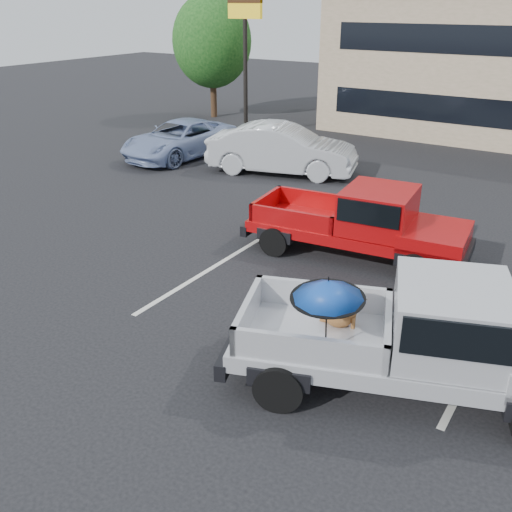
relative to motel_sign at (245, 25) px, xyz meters
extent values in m
plane|color=black|center=(10.00, -14.00, -4.65)|extent=(90.00, 90.00, 0.00)
cube|color=silver|center=(7.00, -12.00, -4.65)|extent=(0.12, 5.00, 0.01)
cube|color=silver|center=(13.00, -12.00, -4.65)|extent=(0.12, 5.00, 0.01)
cylinder|color=black|center=(0.00, 0.00, -1.65)|extent=(0.18, 0.18, 6.00)
cube|color=yellow|center=(0.00, 0.00, 0.75)|extent=(1.60, 0.18, 1.00)
cylinder|color=#332114|center=(-4.00, 3.00, -3.44)|extent=(0.32, 0.32, 2.42)
ellipsoid|color=#124014|center=(-4.00, 3.00, -0.91)|extent=(3.96, 3.96, 4.55)
cylinder|color=black|center=(10.79, -15.34, -4.27)|extent=(0.81, 0.52, 0.76)
cylinder|color=black|center=(10.17, -13.60, -4.27)|extent=(0.81, 0.52, 0.76)
cube|color=#BBBCC2|center=(12.22, -13.85, -3.98)|extent=(5.72, 3.63, 0.28)
cube|color=black|center=(9.64, -14.77, -4.15)|extent=(0.83, 1.91, 0.28)
cube|color=#BBBCC2|center=(12.74, -13.66, -3.30)|extent=(2.17, 2.29, 1.05)
cube|color=black|center=(12.74, -13.66, -3.10)|extent=(2.07, 2.33, 0.55)
cube|color=black|center=(10.86, -14.34, -3.92)|extent=(2.79, 2.51, 0.10)
cube|color=#BBBCC2|center=(10.57, -13.52, -3.62)|extent=(2.20, 0.87, 0.50)
cube|color=#BBBCC2|center=(11.15, -15.15, -3.62)|extent=(2.20, 0.87, 0.50)
cube|color=#BBBCC2|center=(9.82, -14.71, -3.62)|extent=(0.72, 1.77, 0.50)
cube|color=#BBBCC2|center=(11.89, -13.96, -3.62)|extent=(0.72, 1.77, 0.50)
ellipsoid|color=brown|center=(11.04, -13.88, -3.72)|extent=(0.56, 0.51, 0.30)
cylinder|color=brown|center=(11.30, -13.86, -3.76)|extent=(0.07, 0.07, 0.23)
cylinder|color=brown|center=(11.24, -13.72, -3.76)|extent=(0.07, 0.07, 0.23)
ellipsoid|color=brown|center=(11.19, -13.82, -3.53)|extent=(0.36, 0.34, 0.41)
cylinder|color=red|center=(11.21, -13.82, -3.40)|extent=(0.20, 0.20, 0.04)
sphere|color=brown|center=(11.27, -13.79, -3.30)|extent=(0.22, 0.22, 0.22)
cone|color=black|center=(11.39, -13.75, -3.32)|extent=(0.18, 0.15, 0.10)
cone|color=black|center=(11.27, -13.85, -3.19)|extent=(0.08, 0.08, 0.11)
cone|color=black|center=(11.23, -13.75, -3.19)|extent=(0.08, 0.08, 0.11)
cylinder|color=brown|center=(10.88, -13.93, -3.81)|extent=(0.27, 0.05, 0.09)
cylinder|color=black|center=(11.21, -14.70, -3.35)|extent=(0.02, 0.10, 1.05)
cone|color=#1342A7|center=(11.21, -14.70, -2.80)|extent=(1.10, 1.12, 0.36)
cylinder|color=black|center=(11.21, -14.70, -2.64)|extent=(0.02, 0.02, 0.10)
cylinder|color=black|center=(11.21, -14.70, -2.93)|extent=(1.10, 1.10, 0.09)
cylinder|color=black|center=(7.83, -10.52, -4.30)|extent=(0.72, 0.33, 0.70)
cylinder|color=black|center=(7.65, -8.83, -4.30)|extent=(0.72, 0.33, 0.70)
cylinder|color=black|center=(11.13, -10.18, -4.30)|extent=(0.72, 0.33, 0.70)
cylinder|color=black|center=(10.96, -8.49, -4.30)|extent=(0.72, 0.33, 0.70)
cube|color=#A6090B|center=(9.44, -9.50, -4.03)|extent=(5.13, 2.27, 0.26)
cube|color=#A6090B|center=(11.27, -9.31, -3.84)|extent=(1.56, 1.91, 0.42)
cube|color=black|center=(11.96, -9.24, -4.19)|extent=(0.37, 1.82, 0.28)
cube|color=black|center=(6.91, -9.76, -4.19)|extent=(0.35, 1.82, 0.26)
cube|color=#A6090B|center=(9.94, -9.45, -3.41)|extent=(1.69, 1.85, 0.97)
cube|color=black|center=(9.94, -9.45, -3.22)|extent=(1.56, 1.92, 0.51)
cube|color=black|center=(8.11, -9.64, -3.98)|extent=(2.29, 1.91, 0.09)
cube|color=#A6090B|center=(8.02, -8.84, -3.70)|extent=(2.12, 0.31, 0.46)
cube|color=#A6090B|center=(8.19, -10.44, -3.70)|extent=(2.12, 0.31, 0.46)
cube|color=#A6090B|center=(7.10, -9.74, -3.70)|extent=(0.27, 1.70, 0.46)
cube|color=#A6090B|center=(9.12, -9.53, -3.70)|extent=(0.27, 1.70, 0.46)
imported|color=silver|center=(4.36, -4.26, -3.80)|extent=(5.46, 3.11, 1.70)
imported|color=#7D90BA|center=(-0.10, -4.44, -3.96)|extent=(2.68, 5.15, 1.39)
camera|label=1|loc=(14.24, -21.34, 1.00)|focal=40.00mm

